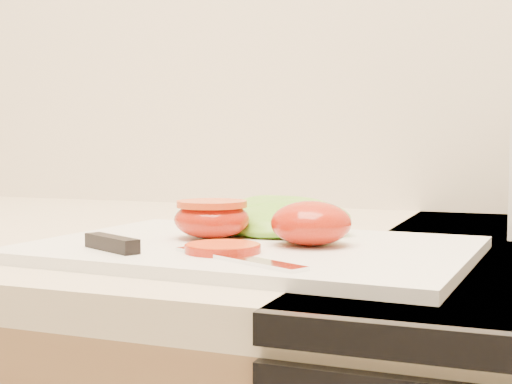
% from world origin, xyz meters
% --- Properties ---
extents(cutting_board, '(0.39, 0.29, 0.01)m').
position_xyz_m(cutting_board, '(0.09, 1.54, 0.94)').
color(cutting_board, silver).
rests_on(cutting_board, counter).
extents(tomato_half_dome, '(0.07, 0.07, 0.04)m').
position_xyz_m(tomato_half_dome, '(0.14, 1.55, 0.96)').
color(tomato_half_dome, red).
rests_on(tomato_half_dome, cutting_board).
extents(tomato_half_cut, '(0.07, 0.07, 0.04)m').
position_xyz_m(tomato_half_cut, '(0.04, 1.56, 0.96)').
color(tomato_half_cut, red).
rests_on(tomato_half_cut, cutting_board).
extents(tomato_slice_0, '(0.06, 0.06, 0.01)m').
position_xyz_m(tomato_slice_0, '(0.09, 1.48, 0.94)').
color(tomato_slice_0, '#EE5B1B').
rests_on(tomato_slice_0, cutting_board).
extents(lettuce_leaf_0, '(0.18, 0.14, 0.03)m').
position_xyz_m(lettuce_leaf_0, '(0.08, 1.62, 0.96)').
color(lettuce_leaf_0, '#7FC634').
rests_on(lettuce_leaf_0, cutting_board).
extents(knife, '(0.21, 0.08, 0.01)m').
position_xyz_m(knife, '(0.04, 1.46, 0.94)').
color(knife, silver).
rests_on(knife, cutting_board).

